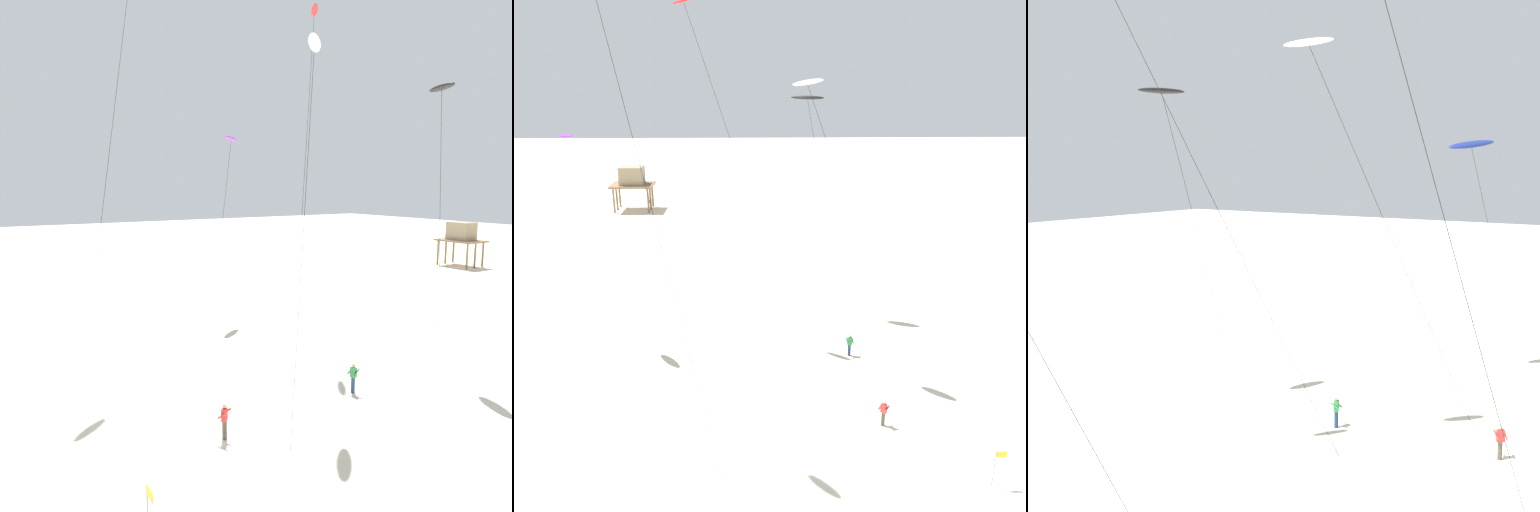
% 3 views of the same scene
% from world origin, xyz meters
% --- Properties ---
extents(ground_plane, '(260.00, 260.00, 0.00)m').
position_xyz_m(ground_plane, '(0.00, 0.00, 0.00)').
color(ground_plane, beige).
extents(kite_white, '(7.68, 7.16, 19.45)m').
position_xyz_m(kite_white, '(-2.13, 9.71, 18.84)').
color(kite_white, white).
rests_on(kite_white, ground).
extents(kite_purple, '(6.11, 5.88, 15.68)m').
position_xyz_m(kite_purple, '(-18.49, 13.37, 15.25)').
color(kite_purple, purple).
rests_on(kite_purple, ground).
extents(kite_red, '(9.43, 8.66, 24.54)m').
position_xyz_m(kite_red, '(-10.03, 15.80, 23.41)').
color(kite_red, red).
rests_on(kite_red, ground).
extents(kite_black, '(4.47, 3.71, 17.74)m').
position_xyz_m(kite_black, '(-1.33, 19.51, 17.42)').
color(kite_black, black).
rests_on(kite_black, ground).
extents(kite_flyer_nearest, '(0.60, 0.57, 1.67)m').
position_xyz_m(kite_flyer_nearest, '(1.25, 10.13, 0.89)').
color(kite_flyer_nearest, navy).
rests_on(kite_flyer_nearest, ground).
extents(kite_flyer_middle, '(0.73, 0.73, 1.67)m').
position_xyz_m(kite_flyer_middle, '(1.95, 1.79, 0.89)').
color(kite_flyer_middle, '#4C4738').
rests_on(kite_flyer_middle, ground).
extents(stilt_house, '(5.94, 4.37, 6.22)m').
position_xyz_m(stilt_house, '(-23.01, 52.76, 4.50)').
color(stilt_house, '#846647').
rests_on(stilt_house, ground).
extents(marker_flag, '(0.57, 0.05, 2.10)m').
position_xyz_m(marker_flag, '(6.58, -3.30, 1.49)').
color(marker_flag, gray).
rests_on(marker_flag, ground).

